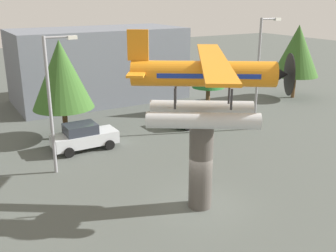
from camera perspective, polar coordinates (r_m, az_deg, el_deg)
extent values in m
plane|color=#4C514C|center=(19.42, 4.58, -11.38)|extent=(140.00, 140.00, 0.00)
cylinder|color=#4C4742|center=(18.47, 4.74, -5.63)|extent=(1.10, 1.10, 4.24)
cylinder|color=silver|center=(16.67, 5.07, 0.78)|extent=(4.40, 3.21, 0.70)
cylinder|color=#333338|center=(17.02, 9.13, 3.79)|extent=(0.14, 0.14, 0.90)
cylinder|color=#333338|center=(16.92, 1.01, 3.93)|extent=(0.14, 0.14, 0.90)
cylinder|color=silver|center=(18.58, 4.84, 2.61)|extent=(4.40, 3.21, 0.70)
cylinder|color=#333338|center=(17.99, 8.79, 4.57)|extent=(0.14, 0.14, 0.90)
cylinder|color=#333338|center=(17.89, 1.11, 4.71)|extent=(0.14, 0.14, 0.90)
cylinder|color=orange|center=(17.20, 5.11, 7.51)|extent=(5.79, 4.31, 1.10)
cube|color=#193399|center=(17.21, 5.78, 7.49)|extent=(4.26, 3.33, 0.20)
cone|color=#262628|center=(17.64, 15.80, 7.16)|extent=(1.07, 1.12, 0.88)
cylinder|color=black|center=(17.74, 17.07, 7.11)|extent=(1.02, 1.53, 1.80)
cube|color=orange|center=(17.12, 6.52, 9.48)|extent=(6.60, 9.31, 0.12)
cube|color=orange|center=(17.29, -4.28, 7.92)|extent=(2.12, 2.73, 0.10)
cube|color=orange|center=(17.13, -4.36, 11.54)|extent=(0.82, 0.59, 1.30)
cube|color=silver|center=(26.43, -11.89, -1.79)|extent=(4.20, 1.70, 0.80)
cube|color=#2D333D|center=(26.12, -12.50, -0.39)|extent=(2.00, 1.56, 0.64)
cylinder|color=black|center=(26.19, -8.40, -2.70)|extent=(0.64, 0.22, 0.64)
cylinder|color=black|center=(27.77, -9.81, -1.55)|extent=(0.64, 0.22, 0.64)
cylinder|color=black|center=(25.39, -14.04, -3.74)|extent=(0.64, 0.22, 0.64)
cylinder|color=black|center=(27.02, -15.16, -2.49)|extent=(0.64, 0.22, 0.64)
cube|color=#237A38|center=(30.91, 4.07, 1.49)|extent=(4.20, 1.70, 0.80)
cube|color=#2D333D|center=(30.57, 3.71, 2.72)|extent=(2.00, 1.56, 0.64)
cylinder|color=black|center=(31.09, 7.05, 0.73)|extent=(0.64, 0.22, 0.64)
cylinder|color=black|center=(32.47, 5.13, 1.55)|extent=(0.64, 0.22, 0.64)
cylinder|color=black|center=(29.60, 2.88, -0.06)|extent=(0.64, 0.22, 0.64)
cylinder|color=black|center=(31.04, 1.06, 0.84)|extent=(0.64, 0.22, 0.64)
cylinder|color=gray|center=(22.39, -16.61, 2.54)|extent=(0.18, 0.18, 7.64)
cylinder|color=gray|center=(21.94, -15.43, 12.25)|extent=(1.60, 0.12, 0.12)
cube|color=silver|center=(22.13, -13.64, 12.31)|extent=(0.50, 0.28, 0.20)
cylinder|color=gray|center=(29.64, 12.77, 7.07)|extent=(0.18, 0.18, 8.17)
cylinder|color=gray|center=(29.73, 14.49, 14.73)|extent=(1.60, 0.12, 0.12)
cube|color=silver|center=(30.22, 15.46, 14.61)|extent=(0.50, 0.28, 0.20)
cube|color=slate|center=(38.67, -9.90, 8.69)|extent=(15.70, 7.67, 6.76)
cylinder|color=brown|center=(28.63, -14.56, 0.41)|extent=(0.36, 0.36, 2.24)
cone|color=#335B23|center=(27.81, -15.12, 7.17)|extent=(4.18, 4.18, 4.64)
cylinder|color=brown|center=(34.28, 5.75, 3.78)|extent=(0.36, 0.36, 2.20)
cone|color=#1E6028|center=(33.73, 5.89, 8.12)|extent=(2.77, 2.77, 3.07)
cylinder|color=brown|center=(41.19, 17.63, 5.44)|extent=(0.36, 0.36, 2.19)
cone|color=#335B23|center=(40.61, 18.11, 10.29)|extent=(4.37, 4.37, 4.86)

